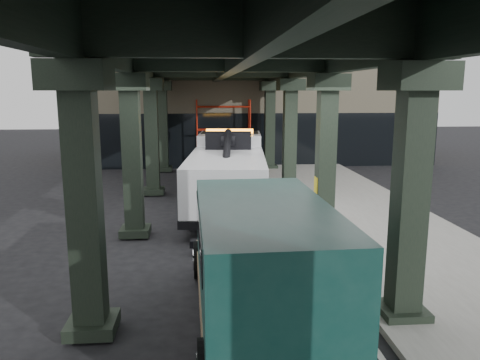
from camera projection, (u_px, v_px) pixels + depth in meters
name	position (u px, v px, depth m)	size (l,w,h in m)	color
ground	(250.00, 255.00, 12.99)	(90.00, 90.00, 0.00)	black
sidewalk	(380.00, 228.00, 15.31)	(5.00, 40.00, 0.15)	gray
lane_stripe	(296.00, 232.00, 15.09)	(0.12, 38.00, 0.01)	silver
viaduct	(230.00, 58.00, 13.89)	(7.40, 32.00, 6.40)	black
building	(248.00, 98.00, 31.98)	(22.00, 10.00, 8.00)	#C6B793
scaffolding	(223.00, 133.00, 26.93)	(3.08, 0.88, 4.00)	#B5210E
tow_truck	(228.00, 170.00, 18.06)	(3.45, 9.51, 3.05)	black
towed_van	(261.00, 261.00, 8.78)	(2.65, 6.30, 2.53)	#12413A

